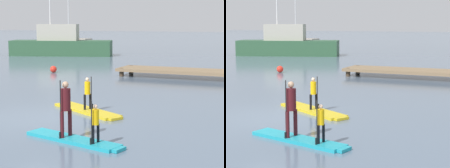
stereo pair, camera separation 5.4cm
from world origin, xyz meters
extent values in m
plane|color=slate|center=(0.00, 0.00, 0.00)|extent=(240.00, 240.00, 0.00)
cube|color=gold|center=(1.00, 1.63, 0.05)|extent=(3.32, 2.29, 0.10)
cube|color=gold|center=(2.52, 0.79, 0.05)|extent=(0.46, 0.57, 0.09)
cylinder|color=black|center=(1.13, 1.70, 0.39)|extent=(0.09, 0.09, 0.57)
cylinder|color=black|center=(1.01, 1.48, 0.39)|extent=(0.09, 0.09, 0.57)
cylinder|color=#F2B20C|center=(1.07, 1.59, 0.91)|extent=(0.29, 0.29, 0.47)
sphere|color=beige|center=(1.07, 1.59, 1.23)|extent=(0.14, 0.14, 0.14)
cylinder|color=black|center=(1.16, 1.74, 0.71)|extent=(0.03, 0.03, 1.22)
cube|color=black|center=(1.16, 1.74, 0.19)|extent=(0.09, 0.14, 0.18)
cube|color=#1E9EB2|center=(2.42, -2.12, 0.05)|extent=(3.15, 1.34, 0.10)
cube|color=#1E9EB2|center=(3.97, -2.49, 0.05)|extent=(0.34, 0.49, 0.09)
cylinder|color=#4C1419|center=(2.23, -1.90, 0.48)|extent=(0.12, 0.12, 0.76)
cylinder|color=#4C1419|center=(2.15, -2.22, 0.48)|extent=(0.12, 0.12, 0.76)
cylinder|color=#4C1419|center=(2.19, -2.06, 1.17)|extent=(0.34, 0.34, 0.63)
sphere|color=tan|center=(2.19, -2.06, 1.60)|extent=(0.18, 0.18, 0.18)
cylinder|color=black|center=(2.14, -2.27, 0.92)|extent=(0.03, 0.03, 1.65)
cube|color=black|center=(2.14, -2.27, 0.19)|extent=(0.06, 0.14, 0.18)
cylinder|color=black|center=(3.27, -2.21, 0.35)|extent=(0.08, 0.08, 0.50)
cylinder|color=black|center=(3.22, -2.42, 0.35)|extent=(0.08, 0.08, 0.50)
cylinder|color=#F2B20C|center=(3.24, -2.32, 0.81)|extent=(0.22, 0.22, 0.42)
sphere|color=beige|center=(3.24, -2.32, 1.10)|extent=(0.12, 0.12, 0.12)
cylinder|color=black|center=(3.20, -2.48, 0.69)|extent=(0.03, 0.03, 1.19)
cube|color=black|center=(3.20, -2.48, 0.19)|extent=(0.06, 0.14, 0.18)
cube|color=#2D5638|center=(-12.97, 24.29, 0.74)|extent=(10.13, 5.51, 1.48)
cube|color=#B2AD9E|center=(-13.26, 24.20, 2.26)|extent=(4.19, 2.82, 1.57)
cylinder|color=silver|center=(-14.00, 23.96, 4.93)|extent=(0.12, 0.12, 3.77)
cube|color=#9E9384|center=(-21.47, 40.19, 0.49)|extent=(8.05, 2.71, 0.99)
cube|color=#33383D|center=(-21.51, 40.20, 1.64)|extent=(3.46, 1.65, 1.30)
cylinder|color=silver|center=(-20.85, 40.12, 4.94)|extent=(0.12, 0.12, 5.31)
cylinder|color=#473828|center=(-1.62, 11.76, 0.25)|extent=(0.28, 0.28, 0.50)
cylinder|color=#473828|center=(-1.62, 13.44, 0.25)|extent=(0.28, 0.28, 0.50)
sphere|color=red|center=(-6.47, 11.80, 0.22)|extent=(0.44, 0.44, 0.44)
camera|label=1|loc=(8.06, -12.52, 3.38)|focal=68.87mm
camera|label=2|loc=(8.11, -12.50, 3.38)|focal=68.87mm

